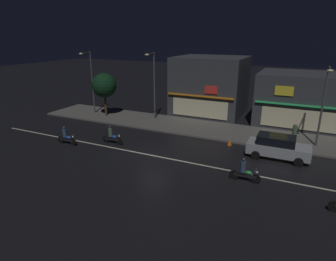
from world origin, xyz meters
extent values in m
plane|color=black|center=(0.00, 0.00, 0.00)|extent=(140.00, 140.00, 0.00)
cube|color=beige|center=(0.00, 0.00, 0.01)|extent=(30.77, 0.16, 0.01)
cube|color=#5B5954|center=(0.00, 7.57, 0.07)|extent=(32.39, 5.03, 0.14)
cube|color=#383A3F|center=(0.00, 13.44, 3.14)|extent=(7.37, 6.61, 6.28)
cube|color=orange|center=(0.00, 10.02, 2.60)|extent=(7.00, 0.24, 0.12)
cube|color=red|center=(1.15, 10.08, 3.33)|extent=(1.30, 0.08, 0.79)
cube|color=beige|center=(0.00, 10.08, 1.30)|extent=(5.89, 0.06, 1.80)
cube|color=#383A3F|center=(9.72, 13.30, 2.52)|extent=(8.92, 6.33, 5.04)
cube|color=#33E572|center=(9.72, 10.02, 2.60)|extent=(8.48, 0.24, 0.12)
cube|color=yellow|center=(7.86, 10.08, 3.76)|extent=(1.57, 0.08, 0.84)
cube|color=beige|center=(9.72, 10.08, 1.30)|extent=(7.14, 0.06, 1.80)
cylinder|color=#47494C|center=(-11.60, 7.67, 3.49)|extent=(0.16, 0.16, 6.69)
cube|color=#47494C|center=(-11.60, 6.97, 6.73)|extent=(0.10, 1.40, 0.10)
ellipsoid|color=#F9E099|center=(-11.60, 6.27, 6.65)|extent=(0.44, 0.32, 0.20)
cylinder|color=#47494C|center=(-4.30, 8.38, 3.52)|extent=(0.16, 0.16, 6.76)
cube|color=#47494C|center=(-4.30, 7.68, 6.80)|extent=(0.10, 1.40, 0.10)
ellipsoid|color=#F9E099|center=(-4.30, 6.98, 6.72)|extent=(0.44, 0.32, 0.20)
cylinder|color=#47494C|center=(10.86, 7.06, 3.23)|extent=(0.16, 0.16, 6.19)
cube|color=#47494C|center=(10.86, 6.36, 6.23)|extent=(0.10, 1.40, 0.10)
ellipsoid|color=#F9E099|center=(10.86, 5.66, 6.15)|extent=(0.44, 0.32, 0.20)
cylinder|color=#4C664C|center=(9.21, 6.48, 0.93)|extent=(0.36, 0.36, 1.58)
sphere|color=tan|center=(9.21, 6.48, 1.83)|extent=(0.22, 0.22, 0.22)
cylinder|color=#473323|center=(-9.69, 7.22, 1.27)|extent=(0.24, 0.24, 2.25)
sphere|color=black|center=(-9.69, 7.22, 3.42)|extent=(2.57, 2.57, 2.57)
cube|color=#9EA0A5|center=(8.33, 3.51, 0.69)|extent=(4.30, 1.78, 0.76)
cube|color=black|center=(8.12, 3.51, 1.37)|extent=(2.58, 1.57, 0.60)
cube|color=#F9F2CC|center=(10.44, 4.12, 0.79)|extent=(0.08, 0.20, 0.12)
cube|color=#F9F2CC|center=(10.44, 2.91, 0.79)|extent=(0.08, 0.20, 0.12)
cylinder|color=black|center=(9.75, 4.40, 0.31)|extent=(0.62, 0.20, 0.62)
cylinder|color=black|center=(9.75, 2.62, 0.31)|extent=(0.62, 0.20, 0.62)
cylinder|color=black|center=(6.91, 4.40, 0.31)|extent=(0.62, 0.20, 0.62)
cylinder|color=black|center=(6.91, 2.62, 0.31)|extent=(0.62, 0.20, 0.62)
cylinder|color=black|center=(11.58, -2.31, 0.30)|extent=(0.60, 0.10, 0.60)
cylinder|color=black|center=(-3.55, 0.77, 0.30)|extent=(0.60, 0.08, 0.60)
cylinder|color=black|center=(-4.85, 0.77, 0.30)|extent=(0.60, 0.10, 0.60)
cube|color=black|center=(-4.20, 0.77, 0.40)|extent=(1.30, 0.14, 0.20)
ellipsoid|color=#1E4CB2|center=(-4.00, 0.77, 0.62)|extent=(0.44, 0.26, 0.24)
cube|color=black|center=(-4.40, 0.77, 0.55)|extent=(0.56, 0.22, 0.10)
cylinder|color=slate|center=(-3.60, 0.77, 0.85)|extent=(0.03, 0.60, 0.03)
sphere|color=white|center=(-3.51, 0.77, 0.75)|extent=(0.14, 0.14, 0.14)
cylinder|color=#4C664C|center=(-4.35, 0.77, 0.95)|extent=(0.32, 0.32, 0.70)
sphere|color=#333338|center=(-4.35, 0.77, 1.41)|extent=(0.22, 0.22, 0.22)
cylinder|color=black|center=(7.52, -1.05, 0.30)|extent=(0.60, 0.08, 0.60)
cylinder|color=black|center=(6.22, -1.05, 0.30)|extent=(0.60, 0.10, 0.60)
cube|color=black|center=(6.87, -1.05, 0.40)|extent=(1.30, 0.14, 0.20)
ellipsoid|color=#268C3F|center=(7.07, -1.05, 0.62)|extent=(0.44, 0.26, 0.24)
cube|color=black|center=(6.67, -1.05, 0.55)|extent=(0.56, 0.22, 0.10)
cylinder|color=slate|center=(7.47, -1.05, 0.85)|extent=(0.03, 0.60, 0.03)
sphere|color=white|center=(7.56, -1.05, 0.75)|extent=(0.14, 0.14, 0.14)
cylinder|color=#334766|center=(6.72, -1.05, 0.95)|extent=(0.32, 0.32, 0.70)
sphere|color=#333338|center=(6.72, -1.05, 1.41)|extent=(0.22, 0.22, 0.22)
cylinder|color=black|center=(-6.78, -0.96, 0.30)|extent=(0.60, 0.08, 0.60)
cylinder|color=black|center=(-8.08, -0.96, 0.30)|extent=(0.60, 0.10, 0.60)
cube|color=black|center=(-7.43, -0.96, 0.40)|extent=(1.30, 0.14, 0.20)
ellipsoid|color=#1E4CB2|center=(-7.23, -0.96, 0.62)|extent=(0.44, 0.26, 0.24)
cube|color=black|center=(-7.63, -0.96, 0.55)|extent=(0.56, 0.22, 0.10)
cylinder|color=slate|center=(-6.83, -0.96, 0.85)|extent=(0.03, 0.60, 0.03)
sphere|color=white|center=(-6.74, -0.96, 0.75)|extent=(0.14, 0.14, 0.14)
cylinder|color=#334766|center=(-7.58, -0.96, 0.95)|extent=(0.32, 0.32, 0.70)
sphere|color=#333338|center=(-7.58, -0.96, 1.41)|extent=(0.22, 0.22, 0.22)
cone|color=orange|center=(4.57, 4.54, 0.28)|extent=(0.36, 0.36, 0.55)
camera|label=1|loc=(9.33, -17.06, 8.46)|focal=30.53mm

